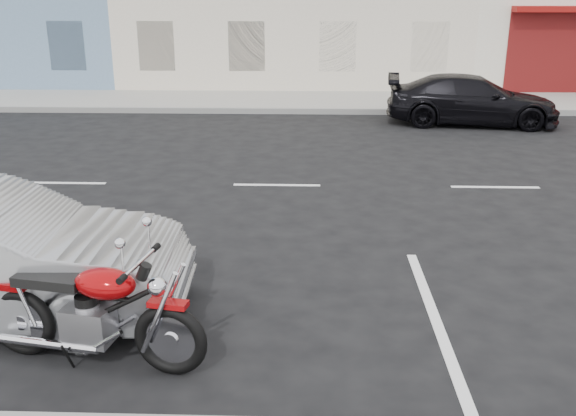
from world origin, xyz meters
The scene contains 5 objects.
ground centered at (0.00, 0.00, 0.00)m, with size 120.00×120.00×0.00m, color black.
sidewalk_far centered at (-5.00, 8.70, 0.07)m, with size 80.00×3.40×0.15m, color gray.
curb_far centered at (-5.00, 7.00, 0.08)m, with size 80.00×0.12×0.16m, color gray.
motorcycle centered at (-2.66, -6.12, 0.52)m, with size 2.27×0.83×1.15m.
car_far centered at (2.87, 5.74, 0.64)m, with size 1.80×4.43×1.29m, color black.
Camera 1 is at (-1.42, -11.31, 3.48)m, focal length 40.00 mm.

